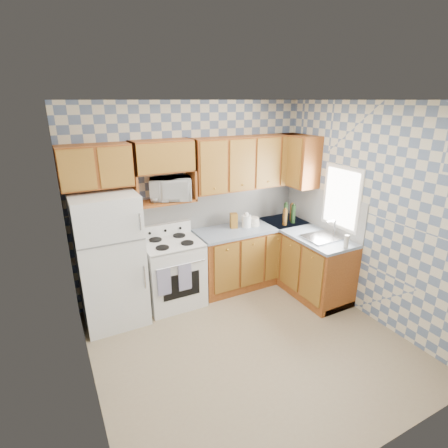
{
  "coord_description": "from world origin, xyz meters",
  "views": [
    {
      "loc": [
        -1.83,
        -2.86,
        2.7
      ],
      "look_at": [
        0.05,
        0.75,
        1.25
      ],
      "focal_mm": 28.0,
      "sensor_mm": 36.0,
      "label": 1
    }
  ],
  "objects_px": {
    "stove_body": "(173,273)",
    "electric_kettle": "(246,221)",
    "microwave": "(171,188)",
    "refrigerator": "(110,260)"
  },
  "relations": [
    {
      "from": "stove_body",
      "to": "microwave",
      "type": "distance_m",
      "value": 1.16
    },
    {
      "from": "stove_body",
      "to": "electric_kettle",
      "type": "bearing_deg",
      "value": 1.48
    },
    {
      "from": "refrigerator",
      "to": "microwave",
      "type": "height_order",
      "value": "microwave"
    },
    {
      "from": "refrigerator",
      "to": "electric_kettle",
      "type": "height_order",
      "value": "refrigerator"
    },
    {
      "from": "stove_body",
      "to": "microwave",
      "type": "relative_size",
      "value": 1.69
    },
    {
      "from": "refrigerator",
      "to": "stove_body",
      "type": "bearing_deg",
      "value": 1.78
    },
    {
      "from": "refrigerator",
      "to": "electric_kettle",
      "type": "distance_m",
      "value": 2.0
    },
    {
      "from": "refrigerator",
      "to": "electric_kettle",
      "type": "relative_size",
      "value": 9.54
    },
    {
      "from": "stove_body",
      "to": "electric_kettle",
      "type": "relative_size",
      "value": 5.11
    },
    {
      "from": "refrigerator",
      "to": "stove_body",
      "type": "relative_size",
      "value": 1.87
    }
  ]
}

